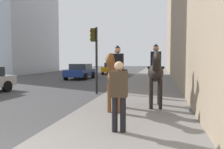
{
  "coord_description": "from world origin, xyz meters",
  "views": [
    {
      "loc": [
        -2.93,
        -2.82,
        1.87
      ],
      "look_at": [
        4.0,
        -1.37,
        1.4
      ],
      "focal_mm": 37.04,
      "sensor_mm": 36.0,
      "label": 1
    }
  ],
  "objects_px": {
    "mounted_horse_far": "(156,72)",
    "pedestrian_greeting": "(119,92)",
    "car_near_lane": "(80,71)",
    "car_mid_lane": "(112,68)",
    "mounted_horse_near": "(117,75)",
    "traffic_light_near_curb": "(95,49)"
  },
  "relations": [
    {
      "from": "mounted_horse_far",
      "to": "pedestrian_greeting",
      "type": "xyz_separation_m",
      "value": [
        -3.16,
        0.8,
        -0.32
      ]
    },
    {
      "from": "car_near_lane",
      "to": "mounted_horse_far",
      "type": "bearing_deg",
      "value": 31.08
    },
    {
      "from": "car_near_lane",
      "to": "car_mid_lane",
      "type": "relative_size",
      "value": 0.87
    },
    {
      "from": "mounted_horse_near",
      "to": "mounted_horse_far",
      "type": "distance_m",
      "value": 1.53
    },
    {
      "from": "mounted_horse_far",
      "to": "car_near_lane",
      "type": "bearing_deg",
      "value": -152.56
    },
    {
      "from": "mounted_horse_far",
      "to": "pedestrian_greeting",
      "type": "height_order",
      "value": "mounted_horse_far"
    },
    {
      "from": "traffic_light_near_curb",
      "to": "mounted_horse_far",
      "type": "bearing_deg",
      "value": -136.14
    },
    {
      "from": "mounted_horse_near",
      "to": "car_mid_lane",
      "type": "height_order",
      "value": "mounted_horse_near"
    },
    {
      "from": "pedestrian_greeting",
      "to": "car_near_lane",
      "type": "relative_size",
      "value": 0.44
    },
    {
      "from": "pedestrian_greeting",
      "to": "car_mid_lane",
      "type": "relative_size",
      "value": 0.38
    },
    {
      "from": "pedestrian_greeting",
      "to": "mounted_horse_far",
      "type": "bearing_deg",
      "value": -15.48
    },
    {
      "from": "car_mid_lane",
      "to": "traffic_light_near_curb",
      "type": "distance_m",
      "value": 17.3
    },
    {
      "from": "car_mid_lane",
      "to": "traffic_light_near_curb",
      "type": "xyz_separation_m",
      "value": [
        -17.02,
        -2.62,
        1.64
      ]
    },
    {
      "from": "pedestrian_greeting",
      "to": "car_mid_lane",
      "type": "xyz_separation_m",
      "value": [
        23.6,
        5.11,
        -0.33
      ]
    },
    {
      "from": "mounted_horse_far",
      "to": "car_near_lane",
      "type": "xyz_separation_m",
      "value": [
        12.13,
        7.23,
        -0.67
      ]
    },
    {
      "from": "car_near_lane",
      "to": "pedestrian_greeting",
      "type": "bearing_deg",
      "value": 23.1
    },
    {
      "from": "mounted_horse_near",
      "to": "mounted_horse_far",
      "type": "bearing_deg",
      "value": 124.89
    },
    {
      "from": "mounted_horse_near",
      "to": "pedestrian_greeting",
      "type": "xyz_separation_m",
      "value": [
        -2.34,
        -0.5,
        -0.24
      ]
    },
    {
      "from": "mounted_horse_far",
      "to": "mounted_horse_near",
      "type": "bearing_deg",
      "value": -60.99
    },
    {
      "from": "car_near_lane",
      "to": "car_mid_lane",
      "type": "distance_m",
      "value": 8.41
    },
    {
      "from": "mounted_horse_near",
      "to": "traffic_light_near_curb",
      "type": "xyz_separation_m",
      "value": [
        4.23,
        1.99,
        1.06
      ]
    },
    {
      "from": "traffic_light_near_curb",
      "to": "car_near_lane",
      "type": "bearing_deg",
      "value": 24.38
    }
  ]
}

